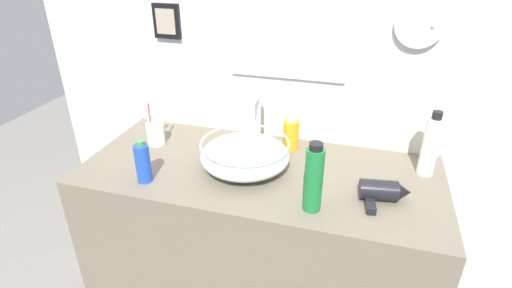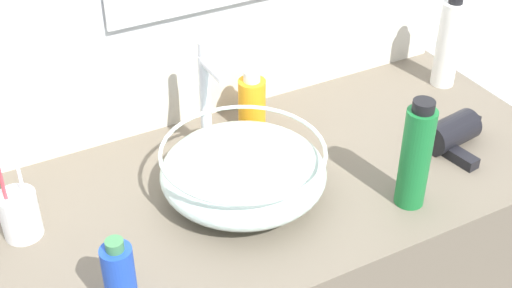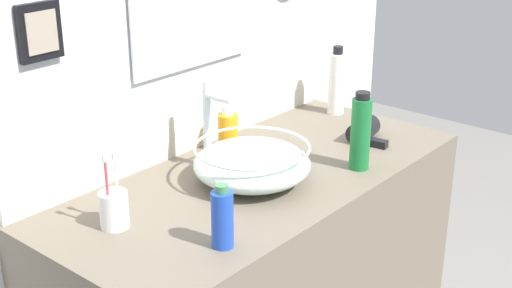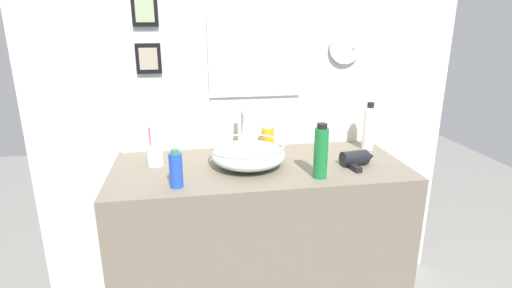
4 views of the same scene
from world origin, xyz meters
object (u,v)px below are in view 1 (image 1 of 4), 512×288
Objects in this scene: faucet at (257,115)px; shampoo_bottle at (291,134)px; toothbrush_cup at (156,133)px; lotion_bottle at (314,178)px; hair_drier at (383,192)px; glass_bowl_sink at (245,155)px; soap_dispenser at (143,163)px; spray_bottle at (430,146)px.

faucet is 1.80× the size of shampoo_bottle.
toothbrush_cup is 0.85× the size of lotion_bottle.
glass_bowl_sink is at bearing 172.48° from hair_drier.
spray_bottle is at bearing 19.24° from soap_dispenser.
hair_drier is 0.25m from lotion_bottle.
faucet reaches higher than hair_drier.
shampoo_bottle is (0.13, 0.05, -0.08)m from faucet.
soap_dispenser is at bearing -132.86° from faucet.
spray_bottle is (0.64, -0.01, -0.04)m from faucet.
toothbrush_cup is 0.29m from soap_dispenser.
lotion_bottle is 0.59m from soap_dispenser.
shampoo_bottle reaches higher than hair_drier.
faucet is 0.43m from toothbrush_cup.
glass_bowl_sink is 1.41× the size of lotion_bottle.
faucet is 0.64m from spray_bottle.
hair_drier is 0.73× the size of lotion_bottle.
lotion_bottle reaches higher than toothbrush_cup.
lotion_bottle is at bearing -32.30° from glass_bowl_sink.
spray_bottle is at bearing -0.53° from faucet.
faucet reaches higher than spray_bottle.
shampoo_bottle is (-0.15, 0.38, -0.05)m from lotion_bottle.
glass_bowl_sink is 0.66m from spray_bottle.
shampoo_bottle is at bearing 143.24° from hair_drier.
shampoo_bottle is 0.59m from soap_dispenser.
toothbrush_cup is at bearing 110.82° from soap_dispenser.
lotion_bottle is 1.48× the size of soap_dispenser.
spray_bottle is at bearing 55.81° from hair_drier.
hair_drier is at bearing -124.19° from spray_bottle.
soap_dispenser is at bearing -138.99° from shampoo_bottle.
spray_bottle is (0.15, 0.22, 0.08)m from hair_drier.
toothbrush_cup is at bearing -167.84° from shampoo_bottle.
toothbrush_cup is at bearing 170.39° from hair_drier.
glass_bowl_sink is 2.26× the size of shampoo_bottle.
shampoo_bottle is at bearing 19.74° from faucet.
faucet is 0.16m from shampoo_bottle.
shampoo_bottle is (0.55, 0.12, 0.02)m from toothbrush_cup.
hair_drier is 0.82m from soap_dispenser.
lotion_bottle is at bearing -152.65° from hair_drier.
spray_bottle reaches higher than glass_bowl_sink.
hair_drier is at bearing -24.61° from faucet.
faucet reaches higher than shampoo_bottle.
toothbrush_cup is 1.06m from spray_bottle.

